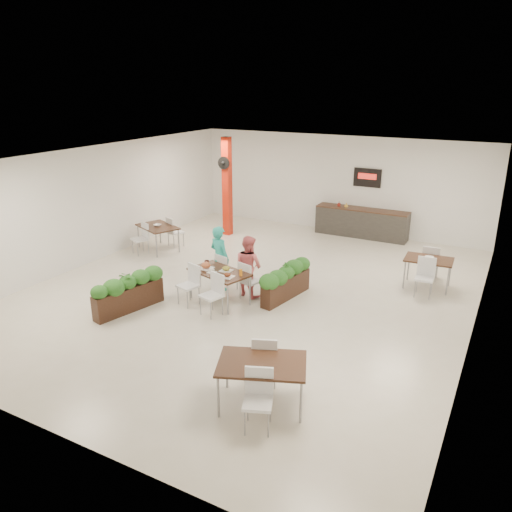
{
  "coord_description": "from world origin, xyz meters",
  "views": [
    {
      "loc": [
        5.41,
        -9.89,
        4.83
      ],
      "look_at": [
        0.37,
        -0.5,
        1.1
      ],
      "focal_mm": 35.0,
      "sensor_mm": 36.0,
      "label": 1
    }
  ],
  "objects_px": {
    "red_column": "(227,186)",
    "diner_woman": "(248,266)",
    "side_table_a": "(158,230)",
    "planter_left": "(128,290)",
    "diner_man": "(220,258)",
    "side_table_b": "(428,264)",
    "side_table_c": "(262,369)",
    "main_table": "(219,276)",
    "planter_right": "(286,279)",
    "service_counter": "(361,222)"
  },
  "relations": [
    {
      "from": "red_column",
      "to": "planter_left",
      "type": "xyz_separation_m",
      "value": [
        1.14,
        -6.1,
        -1.15
      ]
    },
    {
      "from": "diner_woman",
      "to": "diner_man",
      "type": "bearing_deg",
      "value": 16.08
    },
    {
      "from": "diner_woman",
      "to": "side_table_b",
      "type": "distance_m",
      "value": 4.43
    },
    {
      "from": "main_table",
      "to": "planter_left",
      "type": "xyz_separation_m",
      "value": [
        -1.51,
        -1.37,
        -0.14
      ]
    },
    {
      "from": "planter_left",
      "to": "main_table",
      "type": "bearing_deg",
      "value": 42.21
    },
    {
      "from": "planter_left",
      "to": "side_table_b",
      "type": "height_order",
      "value": "planter_left"
    },
    {
      "from": "diner_man",
      "to": "side_table_a",
      "type": "height_order",
      "value": "diner_man"
    },
    {
      "from": "planter_left",
      "to": "side_table_a",
      "type": "height_order",
      "value": "planter_left"
    },
    {
      "from": "red_column",
      "to": "service_counter",
      "type": "relative_size",
      "value": 1.07
    },
    {
      "from": "red_column",
      "to": "diner_man",
      "type": "height_order",
      "value": "red_column"
    },
    {
      "from": "side_table_a",
      "to": "planter_left",
      "type": "bearing_deg",
      "value": -36.64
    },
    {
      "from": "planter_right",
      "to": "red_column",
      "type": "bearing_deg",
      "value": 135.65
    },
    {
      "from": "main_table",
      "to": "side_table_c",
      "type": "height_order",
      "value": "same"
    },
    {
      "from": "main_table",
      "to": "side_table_a",
      "type": "xyz_separation_m",
      "value": [
        -3.64,
        2.33,
        0.0
      ]
    },
    {
      "from": "planter_left",
      "to": "side_table_b",
      "type": "relative_size",
      "value": 1.07
    },
    {
      "from": "diner_man",
      "to": "side_table_a",
      "type": "bearing_deg",
      "value": -11.25
    },
    {
      "from": "main_table",
      "to": "side_table_b",
      "type": "xyz_separation_m",
      "value": [
        4.07,
        3.15,
        -0.01
      ]
    },
    {
      "from": "red_column",
      "to": "diner_woman",
      "type": "height_order",
      "value": "red_column"
    },
    {
      "from": "planter_left",
      "to": "diner_woman",
      "type": "bearing_deg",
      "value": 46.47
    },
    {
      "from": "service_counter",
      "to": "diner_woman",
      "type": "relative_size",
      "value": 2.04
    },
    {
      "from": "side_table_a",
      "to": "main_table",
      "type": "bearing_deg",
      "value": -9.26
    },
    {
      "from": "diner_man",
      "to": "side_table_c",
      "type": "height_order",
      "value": "diner_man"
    },
    {
      "from": "service_counter",
      "to": "diner_woman",
      "type": "xyz_separation_m",
      "value": [
        -0.94,
        -5.94,
        0.25
      ]
    },
    {
      "from": "diner_man",
      "to": "planter_right",
      "type": "bearing_deg",
      "value": -155.74
    },
    {
      "from": "service_counter",
      "to": "diner_man",
      "type": "height_order",
      "value": "service_counter"
    },
    {
      "from": "diner_woman",
      "to": "planter_right",
      "type": "height_order",
      "value": "diner_woman"
    },
    {
      "from": "side_table_b",
      "to": "side_table_c",
      "type": "xyz_separation_m",
      "value": [
        -1.39,
        -6.16,
        0.01
      ]
    },
    {
      "from": "red_column",
      "to": "diner_man",
      "type": "bearing_deg",
      "value": -61.04
    },
    {
      "from": "red_column",
      "to": "diner_woman",
      "type": "bearing_deg",
      "value": -53.15
    },
    {
      "from": "service_counter",
      "to": "planter_right",
      "type": "distance_m",
      "value": 5.7
    },
    {
      "from": "planter_right",
      "to": "main_table",
      "type": "bearing_deg",
      "value": -145.12
    },
    {
      "from": "diner_man",
      "to": "planter_right",
      "type": "height_order",
      "value": "diner_man"
    },
    {
      "from": "diner_woman",
      "to": "side_table_a",
      "type": "distance_m",
      "value": 4.39
    },
    {
      "from": "service_counter",
      "to": "side_table_c",
      "type": "bearing_deg",
      "value": -82.13
    },
    {
      "from": "main_table",
      "to": "planter_right",
      "type": "xyz_separation_m",
      "value": [
        1.28,
        0.89,
        -0.16
      ]
    },
    {
      "from": "red_column",
      "to": "side_table_a",
      "type": "bearing_deg",
      "value": -112.47
    },
    {
      "from": "diner_woman",
      "to": "planter_left",
      "type": "distance_m",
      "value": 2.79
    },
    {
      "from": "side_table_a",
      "to": "side_table_b",
      "type": "relative_size",
      "value": 1.01
    },
    {
      "from": "diner_woman",
      "to": "planter_right",
      "type": "bearing_deg",
      "value": -148.48
    },
    {
      "from": "planter_right",
      "to": "side_table_a",
      "type": "distance_m",
      "value": 5.13
    },
    {
      "from": "diner_man",
      "to": "diner_woman",
      "type": "bearing_deg",
      "value": -163.92
    },
    {
      "from": "service_counter",
      "to": "planter_left",
      "type": "bearing_deg",
      "value": -109.75
    },
    {
      "from": "diner_man",
      "to": "diner_woman",
      "type": "distance_m",
      "value": 0.8
    },
    {
      "from": "diner_man",
      "to": "planter_right",
      "type": "distance_m",
      "value": 1.72
    },
    {
      "from": "red_column",
      "to": "planter_left",
      "type": "height_order",
      "value": "red_column"
    },
    {
      "from": "service_counter",
      "to": "diner_man",
      "type": "xyz_separation_m",
      "value": [
        -1.74,
        -5.94,
        0.31
      ]
    },
    {
      "from": "red_column",
      "to": "diner_man",
      "type": "relative_size",
      "value": 2.0
    },
    {
      "from": "side_table_a",
      "to": "red_column",
      "type": "bearing_deg",
      "value": 90.91
    },
    {
      "from": "side_table_a",
      "to": "side_table_b",
      "type": "distance_m",
      "value": 7.75
    },
    {
      "from": "diner_man",
      "to": "side_table_b",
      "type": "bearing_deg",
      "value": -134.72
    }
  ]
}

